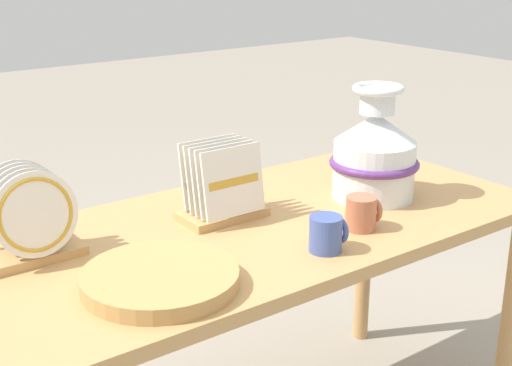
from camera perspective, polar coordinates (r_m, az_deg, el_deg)
display_table at (r=1.91m, az=0.00°, el=-5.60°), size 1.56×0.73×0.75m
ceramic_vase at (r=2.05m, az=9.48°, el=2.41°), size 0.26×0.26×0.33m
dish_rack_round_plates at (r=1.71m, az=-17.65°, el=-2.96°), size 0.23×0.15×0.22m
dish_rack_square_plates at (r=1.88m, az=-2.75°, el=-0.57°), size 0.23×0.14×0.20m
wicker_charger_stack at (r=1.55m, az=-7.68°, el=-7.61°), size 0.34×0.34×0.04m
mug_cobalt_glaze at (r=1.70m, az=5.70°, el=-4.03°), size 0.09×0.08×0.09m
mug_terracotta_glaze at (r=1.84m, az=8.49°, el=-2.36°), size 0.09×0.08×0.09m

